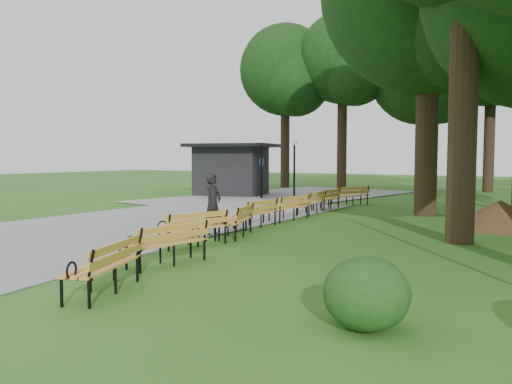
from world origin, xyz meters
The scene contains 16 objects.
ground centered at (0.00, 0.00, 0.00)m, with size 100.00×100.00×0.00m, color #255C1A.
path centered at (-4.00, 3.00, 0.03)m, with size 12.00×38.00×0.06m, color gray.
person centered at (-0.23, 0.87, 0.87)m, with size 0.63×0.42×1.74m, color black.
kiosk centered at (-7.87, 13.49, 1.43)m, with size 4.57×3.98×2.86m, color black, non-canonical shape.
lamp_post centered at (-3.47, 12.48, 2.20)m, with size 0.32×0.32×3.04m.
dirt_mound centered at (6.49, 6.28, 0.44)m, with size 2.69×2.69×0.88m, color #47301C.
bench_0 centered at (1.73, -4.98, 0.44)m, with size 1.90×0.64×0.88m, color orange, non-canonical shape.
bench_1 centered at (1.19, -2.76, 0.44)m, with size 1.90×0.64×0.88m, color orange, non-canonical shape.
bench_2 centered at (0.28, -0.71, 0.44)m, with size 1.90×0.64×0.88m, color orange, non-canonical shape.
bench_3 centered at (0.39, 1.06, 0.44)m, with size 1.90×0.64×0.88m, color orange, non-canonical shape.
bench_4 centered at (-0.06, 2.87, 0.44)m, with size 1.90×0.64×0.88m, color orange, non-canonical shape.
bench_5 centered at (0.03, 4.97, 0.44)m, with size 1.90×0.64×0.88m, color orange, non-canonical shape.
bench_6 centered at (-0.13, 7.19, 0.44)m, with size 1.90×0.64×0.88m, color orange, non-canonical shape.
bench_7 centered at (-0.23, 8.80, 0.44)m, with size 1.90×0.64×0.88m, color orange, non-canonical shape.
bench_8 centered at (-0.03, 11.08, 0.44)m, with size 1.90×0.64×0.88m, color orange, non-canonical shape.
shrub_2 centered at (5.95, -4.54, 0.00)m, with size 1.11×1.11×0.94m, color #193D14.
Camera 1 is at (8.02, -10.81, 2.21)m, focal length 36.44 mm.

